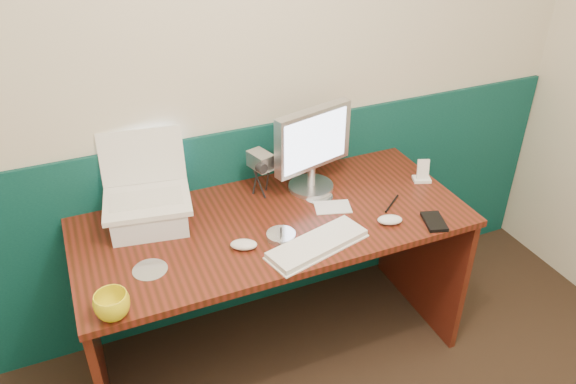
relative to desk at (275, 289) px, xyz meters
name	(u,v)px	position (x,y,z in m)	size (l,w,h in m)	color
back_wall	(221,76)	(-0.07, 0.37, 0.88)	(3.50, 0.04, 2.50)	beige
wainscot	(232,227)	(-0.07, 0.36, 0.12)	(3.48, 0.02, 1.00)	#073235
desk	(275,289)	(0.00, 0.00, 0.00)	(1.60, 0.70, 0.75)	#361609
laptop_riser	(149,214)	(-0.47, 0.16, 0.43)	(0.29, 0.25, 0.10)	silver
laptop	(143,173)	(-0.47, 0.16, 0.62)	(0.33, 0.26, 0.28)	white
monitor	(312,151)	(0.24, 0.16, 0.56)	(0.37, 0.11, 0.37)	silver
keyboard	(317,245)	(0.08, -0.24, 0.39)	(0.40, 0.13, 0.02)	white
mouse_right	(390,220)	(0.42, -0.21, 0.39)	(0.10, 0.06, 0.03)	silver
mouse_left	(244,245)	(-0.17, -0.13, 0.39)	(0.10, 0.06, 0.03)	silver
mug	(112,306)	(-0.68, -0.31, 0.42)	(0.12, 0.12, 0.09)	yellow
camcorder	(261,172)	(0.02, 0.20, 0.49)	(0.10, 0.14, 0.22)	silver
cd_spindle	(281,236)	(-0.02, -0.13, 0.39)	(0.11, 0.11, 0.02)	silver
cd_loose_a	(150,270)	(-0.53, -0.12, 0.38)	(0.13, 0.13, 0.00)	silver
cd_loose_b	(318,196)	(0.24, 0.09, 0.38)	(0.13, 0.13, 0.00)	silver
pen	(392,203)	(0.51, -0.09, 0.38)	(0.01, 0.01, 0.15)	black
papers	(333,207)	(0.26, -0.02, 0.38)	(0.15, 0.10, 0.00)	silver
dock	(422,179)	(0.74, 0.02, 0.38)	(0.08, 0.06, 0.01)	white
music_player	(423,169)	(0.74, 0.02, 0.44)	(0.05, 0.01, 0.09)	white
pda	(434,222)	(0.59, -0.28, 0.38)	(0.08, 0.13, 0.02)	black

